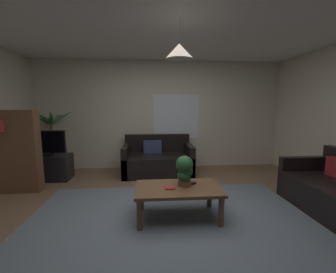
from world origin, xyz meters
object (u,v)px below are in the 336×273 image
at_px(coffee_table, 178,192).
at_px(tv_stand, 47,167).
at_px(book_on_table_0, 170,188).
at_px(bookshelf_corner, 17,151).
at_px(potted_plant_on_table, 185,170).
at_px(potted_palm_corner, 52,140).
at_px(tv, 45,143).
at_px(pendant_lamp, 179,51).
at_px(remote_on_table_1, 184,184).
at_px(remote_on_table_0, 191,184).
at_px(couch_under_window, 158,161).

relative_size(coffee_table, tv_stand, 1.23).
relative_size(book_on_table_0, bookshelf_corner, 0.10).
height_order(potted_plant_on_table, potted_palm_corner, potted_palm_corner).
distance_m(tv, bookshelf_corner, 0.61).
distance_m(coffee_table, pendant_lamp, 1.76).
height_order(remote_on_table_1, tv_stand, tv_stand).
relative_size(remote_on_table_0, pendant_lamp, 0.33).
bearing_deg(bookshelf_corner, book_on_table_0, -24.59).
distance_m(potted_plant_on_table, bookshelf_corner, 2.90).
distance_m(remote_on_table_0, bookshelf_corner, 2.98).
bearing_deg(tv, book_on_table_0, -36.63).
height_order(coffee_table, bookshelf_corner, bookshelf_corner).
relative_size(remote_on_table_1, tv_stand, 0.18).
distance_m(remote_on_table_1, bookshelf_corner, 2.90).
bearing_deg(remote_on_table_1, potted_palm_corner, 97.22).
distance_m(potted_palm_corner, bookshelf_corner, 1.14).
bearing_deg(potted_palm_corner, tv_stand, -78.69).
relative_size(couch_under_window, book_on_table_0, 11.04).
bearing_deg(coffee_table, remote_on_table_0, 22.43).
bearing_deg(coffee_table, tv_stand, 144.99).
distance_m(coffee_table, remote_on_table_1, 0.14).
bearing_deg(potted_palm_corner, coffee_table, -41.45).
height_order(remote_on_table_0, potted_palm_corner, potted_palm_corner).
distance_m(potted_palm_corner, pendant_lamp, 3.65).
bearing_deg(potted_palm_corner, bookshelf_corner, -93.90).
relative_size(potted_palm_corner, bookshelf_corner, 1.04).
relative_size(coffee_table, bookshelf_corner, 0.79).
distance_m(coffee_table, bookshelf_corner, 2.85).
xyz_separation_m(coffee_table, potted_plant_on_table, (0.09, 0.03, 0.28)).
distance_m(coffee_table, potted_palm_corner, 3.39).
bearing_deg(potted_palm_corner, potted_plant_on_table, -40.07).
distance_m(potted_plant_on_table, tv, 3.00).
relative_size(tv_stand, tv, 1.14).
bearing_deg(potted_plant_on_table, bookshelf_corner, 158.41).
distance_m(book_on_table_0, potted_plant_on_table, 0.30).
xyz_separation_m(coffee_table, tv, (-2.42, 1.67, 0.40)).
bearing_deg(potted_plant_on_table, tv, 146.80).
bearing_deg(remote_on_table_1, potted_plant_on_table, -135.01).
bearing_deg(potted_palm_corner, couch_under_window, -7.14).
relative_size(tv_stand, pendant_lamp, 1.87).
distance_m(couch_under_window, potted_palm_corner, 2.39).
relative_size(coffee_table, remote_on_table_0, 6.91).
bearing_deg(remote_on_table_0, remote_on_table_1, 59.05).
bearing_deg(book_on_table_0, couch_under_window, 92.57).
bearing_deg(tv_stand, coffee_table, -35.01).
height_order(book_on_table_0, potted_palm_corner, potted_palm_corner).
xyz_separation_m(remote_on_table_0, potted_plant_on_table, (-0.09, -0.04, 0.20)).
bearing_deg(couch_under_window, potted_plant_on_table, -81.35).
height_order(potted_plant_on_table, bookshelf_corner, bookshelf_corner).
relative_size(couch_under_window, potted_plant_on_table, 3.62).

